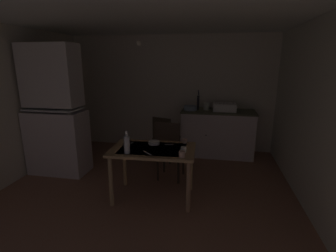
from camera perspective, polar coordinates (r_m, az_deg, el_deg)
name	(u,v)px	position (r m, az deg, el deg)	size (l,w,h in m)	color
ground_plane	(149,186)	(3.98, -4.43, -13.54)	(5.29, 5.29, 0.00)	#8E644E
wall_back	(171,93)	(5.48, 0.70, 7.53)	(4.39, 0.10, 2.41)	beige
wall_left	(13,105)	(4.67, -31.86, 4.12)	(0.10, 3.94, 2.41)	beige
wall_right	(315,116)	(3.67, 30.43, 2.03)	(0.10, 3.94, 2.41)	beige
ceiling_slab	(145,14)	(3.57, -5.27, 23.94)	(4.39, 3.94, 0.10)	silver
hutch_cabinet	(55,115)	(4.55, -24.28, 2.24)	(0.96, 0.49, 2.14)	silver
counter_cabinet	(217,133)	(5.18, 11.12, -1.54)	(1.44, 0.64, 0.92)	silver
sink_basin	(225,107)	(5.07, 12.73, 4.25)	(0.44, 0.34, 0.15)	silver
hand_pump	(198,101)	(5.10, 6.87, 5.62)	(0.05, 0.27, 0.39)	#232328
mixing_bowl_counter	(190,108)	(5.04, 5.08, 4.10)	(0.26, 0.26, 0.09)	#9EB2C6
stoneware_crock	(206,106)	(5.11, 8.73, 4.43)	(0.13, 0.13, 0.14)	beige
dining_table	(153,155)	(3.44, -3.42, -6.66)	(1.16, 0.76, 0.73)	#A58257
chair_far_side	(170,150)	(3.99, 0.36, -5.42)	(0.44, 0.44, 0.98)	#35291D
chair_by_counter	(165,137)	(4.77, -0.72, -2.55)	(0.51, 0.51, 0.87)	#362E1B
serving_bowl_wide	(154,143)	(3.57, -3.19, -3.80)	(0.16, 0.16, 0.04)	white
teacup_mint	(182,154)	(3.09, 3.17, -6.41)	(0.08, 0.08, 0.08)	tan
mug_tall	(184,150)	(3.26, 3.57, -5.36)	(0.08, 0.08, 0.07)	white
teacup_cream	(185,141)	(3.62, 3.85, -3.42)	(0.07, 0.07, 0.06)	tan
glass_bottle	(127,144)	(3.23, -9.34, -4.13)	(0.07, 0.07, 0.29)	#B7BCC1
table_knife	(147,153)	(3.24, -4.70, -6.13)	(0.20, 0.02, 0.01)	silver
teaspoon_near_bowl	(130,144)	(3.61, -8.67, -4.04)	(0.13, 0.02, 0.01)	beige
teaspoon_by_cup	(169,144)	(3.55, 0.17, -4.22)	(0.12, 0.02, 0.01)	beige
pendant_bulb	(139,43)	(3.84, -6.64, 18.22)	(0.08, 0.08, 0.08)	#F9EFCC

